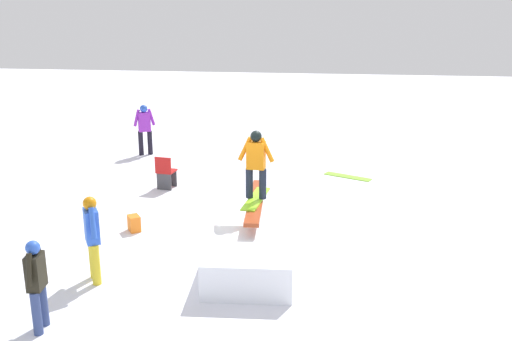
{
  "coord_description": "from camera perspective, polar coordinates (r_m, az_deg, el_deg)",
  "views": [
    {
      "loc": [
        -10.63,
        -1.5,
        4.62
      ],
      "look_at": [
        0.0,
        0.0,
        1.5
      ],
      "focal_mm": 40.0,
      "sensor_mm": 36.0,
      "label": 1
    }
  ],
  "objects": [
    {
      "name": "backpack_on_snow",
      "position": [
        12.42,
        -12.09,
        -5.19
      ],
      "size": [
        0.37,
        0.35,
        0.34
      ],
      "primitive_type": "cube",
      "rotation": [
        0.0,
        0.0,
        0.61
      ],
      "color": "orange",
      "rests_on": "ground"
    },
    {
      "name": "main_rider_on_rail",
      "position": [
        11.15,
        -0.0,
        0.48
      ],
      "size": [
        1.45,
        0.74,
        1.4
      ],
      "rotation": [
        0.0,
        0.0,
        -0.09
      ],
      "color": "#93E427",
      "rests_on": "rail_feature"
    },
    {
      "name": "ground_plane",
      "position": [
        11.68,
        -0.0,
        -7.1
      ],
      "size": [
        60.0,
        60.0,
        0.0
      ],
      "primitive_type": "plane",
      "color": "white"
    },
    {
      "name": "bystander_blue",
      "position": [
        10.16,
        -16.05,
        -6.16
      ],
      "size": [
        0.63,
        0.43,
        1.54
      ],
      "rotation": [
        0.0,
        0.0,
        3.68
      ],
      "color": "gold",
      "rests_on": "ground"
    },
    {
      "name": "snow_kicker_ramp",
      "position": [
        10.06,
        -0.64,
        -9.16
      ],
      "size": [
        1.9,
        1.63,
        0.63
      ],
      "primitive_type": "cube",
      "rotation": [
        0.0,
        0.0,
        0.07
      ],
      "color": "white",
      "rests_on": "ground"
    },
    {
      "name": "bystander_black",
      "position": [
        8.96,
        -21.09,
        -10.24
      ],
      "size": [
        0.61,
        0.24,
        1.42
      ],
      "rotation": [
        0.0,
        0.0,
        3.26
      ],
      "color": "navy",
      "rests_on": "ground"
    },
    {
      "name": "rail_feature",
      "position": [
        11.4,
        -0.0,
        -3.56
      ],
      "size": [
        2.63,
        0.47,
        0.9
      ],
      "rotation": [
        0.0,
        0.0,
        0.07
      ],
      "color": "black",
      "rests_on": "ground"
    },
    {
      "name": "loose_snowboard_lime",
      "position": [
        16.15,
        9.16,
        -0.6
      ],
      "size": [
        0.82,
        1.34,
        0.02
      ],
      "primitive_type": "cube",
      "rotation": [
        0.0,
        0.0,
        4.28
      ],
      "color": "#93DE39",
      "rests_on": "ground"
    },
    {
      "name": "bystander_purple",
      "position": [
        18.49,
        -11.08,
        4.3
      ],
      "size": [
        0.4,
        0.66,
        1.61
      ],
      "rotation": [
        0.0,
        0.0,
        5.19
      ],
      "color": "black",
      "rests_on": "ground"
    },
    {
      "name": "folding_chair",
      "position": [
        15.03,
        -9.01,
        -0.27
      ],
      "size": [
        0.49,
        0.49,
        0.88
      ],
      "rotation": [
        0.0,
        0.0,
        1.44
      ],
      "color": "#3F3F44",
      "rests_on": "ground"
    }
  ]
}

